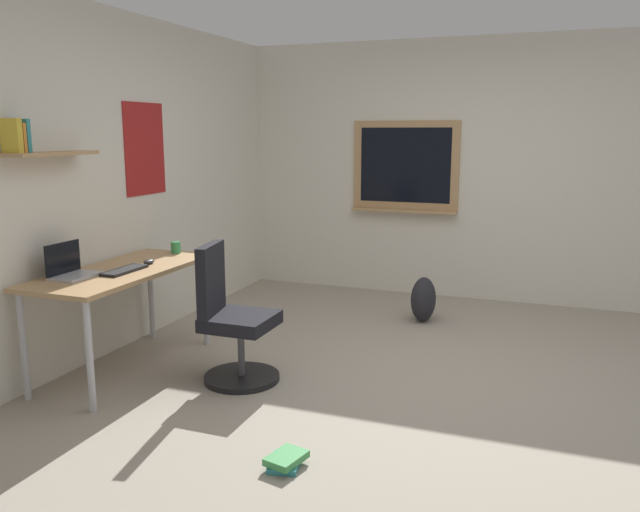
# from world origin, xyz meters

# --- Properties ---
(ground_plane) EXTENTS (5.20, 5.20, 0.00)m
(ground_plane) POSITION_xyz_m (0.00, 0.00, 0.00)
(ground_plane) COLOR #9E9384
(ground_plane) RESTS_ON ground
(wall_back) EXTENTS (5.00, 0.30, 2.60)m
(wall_back) POSITION_xyz_m (-0.00, 2.45, 1.30)
(wall_back) COLOR silver
(wall_back) RESTS_ON ground
(wall_right) EXTENTS (0.22, 5.00, 2.60)m
(wall_right) POSITION_xyz_m (2.45, 0.03, 1.30)
(wall_right) COLOR silver
(wall_right) RESTS_ON ground
(desk) EXTENTS (1.47, 0.64, 0.74)m
(desk) POSITION_xyz_m (-0.52, 2.05, 0.67)
(desk) COLOR tan
(desk) RESTS_ON ground
(office_chair) EXTENTS (0.52, 0.53, 0.95)m
(office_chair) POSITION_xyz_m (-0.44, 1.24, 0.41)
(office_chair) COLOR black
(office_chair) RESTS_ON ground
(laptop) EXTENTS (0.31, 0.21, 0.23)m
(laptop) POSITION_xyz_m (-0.85, 2.20, 0.80)
(laptop) COLOR #ADAFB5
(laptop) RESTS_ON desk
(keyboard) EXTENTS (0.37, 0.13, 0.02)m
(keyboard) POSITION_xyz_m (-0.60, 1.97, 0.75)
(keyboard) COLOR black
(keyboard) RESTS_ON desk
(computer_mouse) EXTENTS (0.10, 0.06, 0.03)m
(computer_mouse) POSITION_xyz_m (-0.32, 1.97, 0.76)
(computer_mouse) COLOR #262628
(computer_mouse) RESTS_ON desk
(coffee_mug) EXTENTS (0.08, 0.08, 0.09)m
(coffee_mug) POSITION_xyz_m (0.11, 2.02, 0.79)
(coffee_mug) COLOR #338C4C
(coffee_mug) RESTS_ON desk
(backpack) EXTENTS (0.32, 0.22, 0.40)m
(backpack) POSITION_xyz_m (1.41, 0.30, 0.20)
(backpack) COLOR #232328
(backpack) RESTS_ON ground
(book_stack_on_floor) EXTENTS (0.25, 0.20, 0.07)m
(book_stack_on_floor) POSITION_xyz_m (-1.38, 0.43, 0.03)
(book_stack_on_floor) COLOR teal
(book_stack_on_floor) RESTS_ON ground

